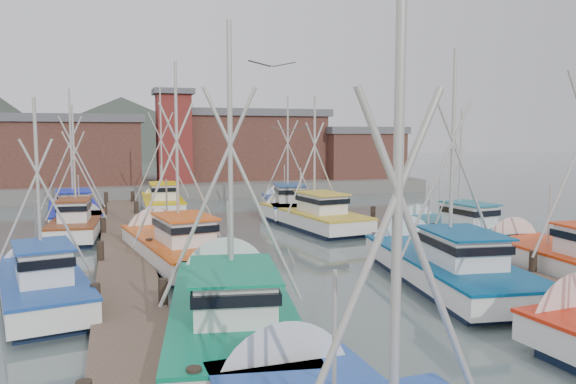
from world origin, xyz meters
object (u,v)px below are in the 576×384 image
object	(u,v)px
boat_12	(162,203)
lookout_tower	(174,135)
boat_4	(231,308)
boat_8	(174,245)

from	to	relation	value
boat_12	lookout_tower	bearing A→B (deg)	80.15
boat_4	boat_12	world-z (taller)	boat_12
lookout_tower	boat_12	size ratio (longest dim) A/B	0.87
lookout_tower	boat_12	world-z (taller)	lookout_tower
lookout_tower	boat_12	xyz separation A→B (m)	(-2.06, -10.83, -4.87)
boat_4	boat_8	xyz separation A→B (m)	(-0.62, 9.71, 0.00)
boat_4	boat_8	distance (m)	9.73
boat_8	boat_12	bearing A→B (deg)	77.38
boat_4	lookout_tower	bearing A→B (deg)	95.51
boat_8	boat_12	distance (m)	16.38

